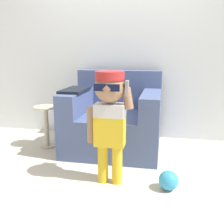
{
  "coord_description": "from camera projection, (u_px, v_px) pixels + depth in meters",
  "views": [
    {
      "loc": [
        0.64,
        -2.95,
        1.18
      ],
      "look_at": [
        0.12,
        -0.35,
        0.57
      ],
      "focal_mm": 42.0,
      "sensor_mm": 36.0,
      "label": 1
    }
  ],
  "objects": [
    {
      "name": "side_table",
      "position": [
        46.0,
        123.0,
        3.27
      ],
      "size": [
        0.29,
        0.29,
        0.53
      ],
      "color": "beige",
      "rests_on": "ground_plane"
    },
    {
      "name": "toy_ball",
      "position": [
        169.0,
        180.0,
        2.28
      ],
      "size": [
        0.17,
        0.17,
        0.17
      ],
      "color": "#3399D1",
      "rests_on": "ground_plane"
    },
    {
      "name": "armchair",
      "position": [
        114.0,
        122.0,
        3.22
      ],
      "size": [
        1.13,
        0.97,
        0.95
      ],
      "color": "#475684",
      "rests_on": "ground_plane"
    },
    {
      "name": "person_child",
      "position": [
        110.0,
        111.0,
        2.29
      ],
      "size": [
        0.42,
        0.31,
        1.02
      ],
      "color": "gold",
      "rests_on": "ground_plane"
    },
    {
      "name": "ground_plane",
      "position": [
        108.0,
        151.0,
        3.21
      ],
      "size": [
        10.0,
        10.0,
        0.0
      ],
      "primitive_type": "plane",
      "color": "beige"
    },
    {
      "name": "wall_back",
      "position": [
        118.0,
        43.0,
        3.56
      ],
      "size": [
        10.0,
        0.05,
        2.6
      ],
      "color": "silver",
      "rests_on": "ground_plane"
    }
  ]
}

